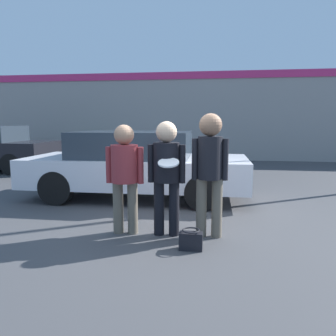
# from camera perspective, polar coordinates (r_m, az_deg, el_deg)

# --- Properties ---
(ground_plane) EXTENTS (56.00, 56.00, 0.00)m
(ground_plane) POSITION_cam_1_polar(r_m,az_deg,el_deg) (5.14, 2.02, -10.53)
(ground_plane) COLOR #3F3F42
(storefront_building) EXTENTS (24.00, 0.22, 3.70)m
(storefront_building) POSITION_cam_1_polar(r_m,az_deg,el_deg) (14.15, 6.14, 9.04)
(storefront_building) COLOR gray
(storefront_building) RESTS_ON ground
(person_left) EXTENTS (0.56, 0.39, 1.60)m
(person_left) POSITION_cam_1_polar(r_m,az_deg,el_deg) (4.77, -7.56, -0.27)
(person_left) COLOR #665B4C
(person_left) RESTS_ON ground
(person_middle_with_frisbee) EXTENTS (0.54, 0.59, 1.64)m
(person_middle_with_frisbee) POSITION_cam_1_polar(r_m,az_deg,el_deg) (4.64, -0.26, -0.06)
(person_middle_with_frisbee) COLOR black
(person_middle_with_frisbee) RESTS_ON ground
(person_right) EXTENTS (0.51, 0.34, 1.75)m
(person_right) POSITION_cam_1_polar(r_m,az_deg,el_deg) (4.60, 7.30, 0.66)
(person_right) COLOR #665B4C
(person_right) RESTS_ON ground
(parked_car_near) EXTENTS (4.66, 1.93, 1.43)m
(parked_car_near) POSITION_cam_1_polar(r_m,az_deg,el_deg) (7.08, -5.60, 0.69)
(parked_car_near) COLOR silver
(parked_car_near) RESTS_ON ground
(shrub) EXTENTS (1.05, 1.05, 1.05)m
(shrub) POSITION_cam_1_polar(r_m,az_deg,el_deg) (14.52, -13.79, 3.47)
(shrub) COLOR #285B2D
(shrub) RESTS_ON ground
(handbag) EXTENTS (0.30, 0.23, 0.27)m
(handbag) POSITION_cam_1_polar(r_m,az_deg,el_deg) (4.32, 4.00, -12.40)
(handbag) COLOR black
(handbag) RESTS_ON ground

